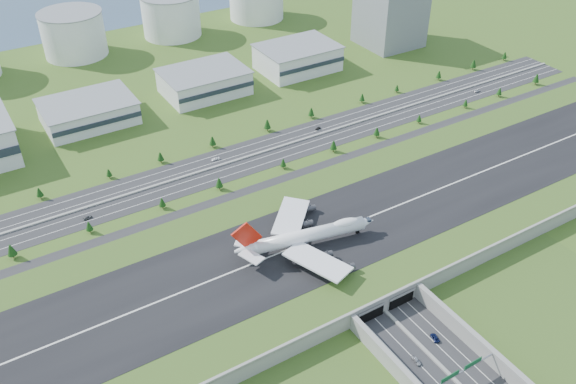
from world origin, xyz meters
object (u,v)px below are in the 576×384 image
office_tower (391,12)px  car_2 (435,338)px  car_5 (318,128)px  car_6 (477,91)px  boeing_747 (306,236)px  car_4 (87,217)px  car_7 (215,159)px  car_0 (416,361)px

office_tower → car_2: size_ratio=10.48×
office_tower → car_5: bearing=-145.2°
car_5 → car_6: car_6 is taller
boeing_747 → car_5: bearing=65.2°
office_tower → car_4: 313.88m
car_2 → car_4: bearing=-42.7°
boeing_747 → car_5: (75.93, 103.21, -13.54)m
boeing_747 → car_2: (18.66, -71.26, -13.48)m
boeing_747 → car_2: bearing=-63.8°
car_4 → car_7: car_4 is taller
boeing_747 → car_4: boeing_747 is taller
boeing_747 → car_6: 225.61m
boeing_747 → car_0: 77.64m
car_0 → car_7: (-2.45, 180.63, -0.13)m
office_tower → boeing_747: 288.80m
car_2 → car_6: car_2 is taller
boeing_747 → car_6: size_ratio=14.56×
boeing_747 → car_5: boeing_747 is taller
car_0 → car_5: car_0 is taller
office_tower → boeing_747: size_ratio=0.77×
boeing_747 → car_7: size_ratio=14.27×
office_tower → car_4: office_tower is taller
car_0 → car_6: bearing=43.7°
office_tower → car_7: bearing=-156.1°
boeing_747 → car_0: size_ratio=14.27×
car_4 → car_5: size_ratio=1.16×
car_7 → office_tower: bearing=123.4°
car_5 → car_6: size_ratio=0.83×
car_0 → car_5: size_ratio=1.24×
car_5 → car_7: size_ratio=0.81×
car_2 → car_4: size_ratio=1.11×
boeing_747 → car_0: boeing_747 is taller
car_5 → car_6: bearing=65.2°
car_2 → car_5: car_2 is taller
office_tower → car_0: office_tower is taller
boeing_747 → car_0: bearing=-75.6°
car_7 → car_6: bearing=95.1°
office_tower → car_6: 111.65m
boeing_747 → car_4: (-82.02, 87.06, -13.40)m
car_6 → car_4: bearing=89.2°
boeing_747 → car_2: size_ratio=13.64×
car_7 → boeing_747: bearing=8.7°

